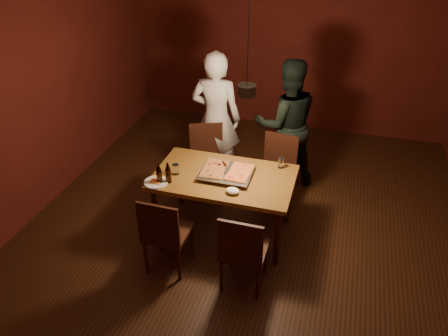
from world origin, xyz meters
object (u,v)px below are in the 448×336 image
(dining_table, at_px, (224,182))
(pendant_lamp, at_px, (247,89))
(diner_white, at_px, (216,118))
(chair_far_left, at_px, (207,152))
(chair_near_right, at_px, (243,247))
(plate_slice, at_px, (156,182))
(diner_dark, at_px, (286,124))
(chair_near_left, at_px, (164,229))
(beer_bottle_a, at_px, (159,174))
(pizza_tray, at_px, (227,174))
(beer_bottle_b, at_px, (168,173))
(chair_far_right, at_px, (277,164))

(dining_table, relative_size, pendant_lamp, 1.36)
(dining_table, distance_m, diner_white, 1.20)
(chair_far_left, relative_size, chair_near_right, 1.13)
(plate_slice, height_order, diner_dark, diner_dark)
(chair_near_right, bearing_deg, chair_near_left, 177.83)
(chair_far_left, relative_size, beer_bottle_a, 2.37)
(diner_dark, bearing_deg, pendant_lamp, 56.06)
(pizza_tray, bearing_deg, chair_near_right, -66.11)
(chair_far_left, bearing_deg, pizza_tray, 99.98)
(pizza_tray, relative_size, diner_dark, 0.32)
(diner_white, bearing_deg, chair_near_right, 110.68)
(diner_dark, bearing_deg, beer_bottle_b, 34.12)
(pizza_tray, bearing_deg, beer_bottle_b, -153.04)
(chair_near_right, relative_size, diner_white, 0.28)
(chair_far_left, height_order, pendant_lamp, pendant_lamp)
(beer_bottle_b, xyz_separation_m, diner_white, (0.10, 1.38, 0.01))
(pizza_tray, xyz_separation_m, diner_white, (-0.45, 1.09, 0.11))
(pizza_tray, height_order, pendant_lamp, pendant_lamp)
(chair_near_right, height_order, beer_bottle_b, beer_bottle_b)
(chair_far_left, bearing_deg, chair_near_right, 96.74)
(chair_far_right, relative_size, plate_slice, 1.91)
(chair_far_right, relative_size, diner_white, 0.28)
(chair_far_left, distance_m, pizza_tray, 0.94)
(chair_near_right, height_order, beer_bottle_a, beer_bottle_a)
(chair_near_right, xyz_separation_m, pendant_lamp, (-0.19, 0.80, 1.22))
(chair_near_left, relative_size, beer_bottle_a, 2.11)
(chair_far_right, bearing_deg, diner_white, -12.59)
(dining_table, xyz_separation_m, chair_far_right, (0.46, 0.76, -0.14))
(plate_slice, bearing_deg, chair_near_right, -24.19)
(chair_near_left, relative_size, pendant_lamp, 0.44)
(dining_table, height_order, chair_far_right, chair_far_right)
(dining_table, xyz_separation_m, beer_bottle_b, (-0.52, -0.28, 0.19))
(chair_far_right, bearing_deg, chair_far_left, 6.54)
(chair_near_right, relative_size, beer_bottle_b, 2.09)
(beer_bottle_b, height_order, diner_white, diner_white)
(beer_bottle_a, bearing_deg, chair_near_left, -64.10)
(chair_far_left, bearing_deg, pendant_lamp, 108.72)
(chair_near_right, bearing_deg, diner_white, 114.23)
(plate_slice, bearing_deg, pizza_tray, 27.46)
(dining_table, bearing_deg, beer_bottle_b, -152.04)
(chair_far_left, height_order, pizza_tray, chair_far_left)
(diner_dark, bearing_deg, dining_table, 46.66)
(chair_far_left, height_order, beer_bottle_a, beer_bottle_a)
(beer_bottle_b, height_order, plate_slice, beer_bottle_b)
(chair_near_right, xyz_separation_m, diner_white, (-0.84, 1.91, 0.34))
(chair_far_right, xyz_separation_m, diner_white, (-0.88, 0.34, 0.34))
(chair_far_right, xyz_separation_m, beer_bottle_b, (-0.98, -1.04, 0.33))
(dining_table, bearing_deg, pizza_tray, 38.02)
(chair_near_right, xyz_separation_m, pizza_tray, (-0.39, 0.82, 0.24))
(plate_slice, height_order, pendant_lamp, pendant_lamp)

